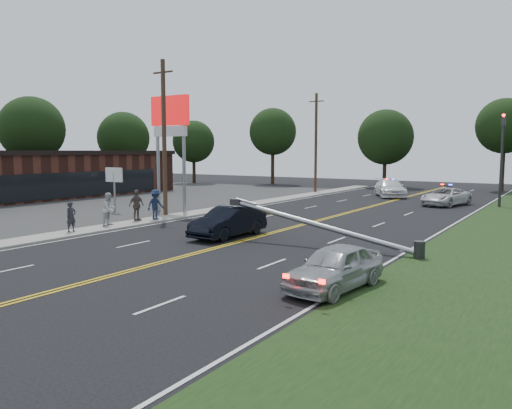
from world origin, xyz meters
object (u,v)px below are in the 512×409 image
Objects in this scene: waiting_sedan at (335,267)px; utility_pole_far at (316,143)px; traffic_signal at (502,152)px; utility_pole_mid at (164,138)px; pylon_sign at (170,125)px; bystander_c at (156,204)px; emergency_a at (446,197)px; small_sign at (114,179)px; bystander_b at (109,209)px; emergency_b at (390,188)px; bystander_d at (136,205)px; fallen_streetlight at (329,227)px; bystander_a at (71,217)px; crashed_sedan at (229,222)px.

utility_pole_far is at bearing 123.91° from waiting_sedan.
traffic_signal is 28.12m from waiting_sedan.
waiting_sedan is at bearing -31.23° from utility_pole_mid.
pylon_sign reaches higher than bystander_c.
emergency_a is 2.70× the size of bystander_c.
small_sign is at bearing -141.10° from traffic_signal.
bystander_b is (5.39, -5.14, -1.30)m from small_sign.
pylon_sign is at bearing -142.92° from emergency_b.
utility_pole_far reaches higher than traffic_signal.
utility_pole_mid reaches higher than waiting_sedan.
bystander_c is (1.02, -23.94, -4.06)m from utility_pole_far.
emergency_b is at bearing 70.61° from utility_pole_mid.
utility_pole_far reaches higher than emergency_b.
traffic_signal is 3.80× the size of bystander_d.
fallen_streetlight is 5.16× the size of bystander_c.
bystander_a is at bearing -88.61° from utility_pole_far.
bystander_b is at bearing -106.15° from emergency_a.
bystander_d is at bearing -129.07° from traffic_signal.
fallen_streetlight reaches higher than crashed_sedan.
utility_pole_mid is 22.25m from emergency_a.
bystander_a reaches higher than emergency_b.
traffic_signal is at bearing -33.34° from bystander_a.
waiting_sedan is 17.26m from bystander_d.
bystander_b is at bearing -179.81° from bystander_c.
fallen_streetlight is at bearing -91.67° from bystander_c.
fallen_streetlight is 12.54m from bystander_c.
bystander_a reaches higher than crashed_sedan.
bystander_b reaches higher than emergency_b.
emergency_b reaches higher than emergency_a.
waiting_sedan is 2.18× the size of bystander_d.
utility_pole_far reaches higher than bystander_a.
waiting_sedan is at bearing -25.10° from small_sign.
small_sign is 22.68m from utility_pole_far.
small_sign is (-3.50, -2.00, -3.66)m from pylon_sign.
bystander_a is at bearing -123.11° from traffic_signal.
pylon_sign is 2.58× the size of small_sign.
small_sign is at bearing 164.35° from crashed_sedan.
pylon_sign is 0.85× the size of fallen_streetlight.
utility_pole_mid reaches higher than pylon_sign.
emergency_a is (5.84, 20.90, -0.07)m from crashed_sedan.
utility_pole_mid and utility_pole_far have the same top height.
bystander_d is at bearing 159.99° from bystander_c.
small_sign is at bearing -150.26° from pylon_sign.
utility_pole_far is at bearing 1.17° from bystander_a.
pylon_sign is 22.49m from emergency_b.
utility_pole_far reaches higher than pylon_sign.
bystander_c reaches higher than fallen_streetlight.
emergency_a is 0.87× the size of emergency_b.
traffic_signal is 3.89× the size of bystander_c.
bystander_b is (-15.69, 4.74, 0.35)m from waiting_sedan.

